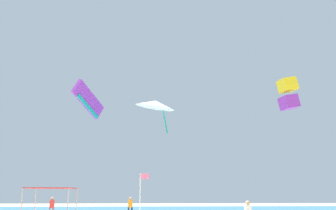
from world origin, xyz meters
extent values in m
cube|color=teal|center=(0.00, 27.75, 0.01)|extent=(110.00, 21.88, 0.03)
cylinder|color=#B2B2B7|center=(-9.33, 4.22, 1.23)|extent=(0.07, 0.07, 2.46)
cylinder|color=#B2B2B7|center=(-6.23, 4.22, 1.23)|extent=(0.07, 0.07, 2.46)
cylinder|color=#B2B2B7|center=(-9.33, 7.37, 1.23)|extent=(0.07, 0.07, 2.46)
cylinder|color=#B2B2B7|center=(-6.23, 7.37, 1.23)|extent=(0.07, 0.07, 2.46)
cube|color=red|center=(-7.78, 5.79, 2.49)|extent=(3.16, 3.22, 0.06)
cylinder|color=red|center=(-9.30, 12.40, 1.17)|extent=(0.43, 0.43, 0.71)
sphere|color=tan|center=(-9.30, 12.40, 1.66)|extent=(0.27, 0.27, 0.27)
sphere|color=tan|center=(4.73, -1.19, 1.61)|extent=(0.26, 0.26, 0.26)
cylinder|color=orange|center=(-2.38, 14.39, 1.15)|extent=(0.42, 0.42, 0.70)
sphere|color=tan|center=(-2.38, 14.39, 1.63)|extent=(0.26, 0.26, 0.26)
cylinder|color=silver|center=(-1.31, 2.78, 1.70)|extent=(0.06, 0.06, 3.40)
cube|color=pink|center=(-1.00, 2.78, 3.22)|extent=(0.55, 0.02, 0.35)
cube|color=yellow|center=(13.59, 13.38, 12.99)|extent=(1.98, 1.79, 1.61)
cube|color=purple|center=(13.59, 13.38, 11.16)|extent=(1.98, 1.79, 1.61)
cone|color=white|center=(-0.01, 16.48, 11.53)|extent=(5.99, 5.98, 1.54)
cylinder|color=teal|center=(1.08, 17.94, 10.17)|extent=(0.77, 0.63, 3.29)
cube|color=purple|center=(-7.85, 20.20, 12.82)|extent=(3.12, 5.67, 3.75)
cube|color=teal|center=(-7.85, 20.20, 12.00)|extent=(1.97, 4.43, 2.08)
camera|label=1|loc=(-0.95, -21.67, 2.17)|focal=38.66mm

